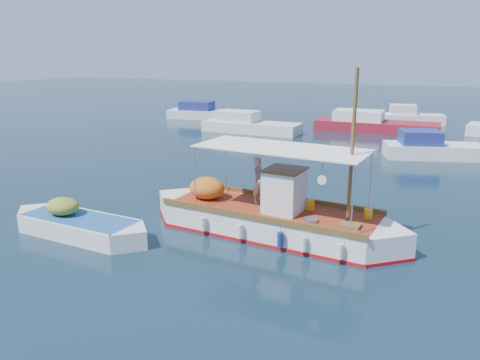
% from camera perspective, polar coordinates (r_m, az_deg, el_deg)
% --- Properties ---
extents(ground, '(160.00, 160.00, 0.00)m').
position_cam_1_polar(ground, '(16.16, 2.47, -6.48)').
color(ground, black).
rests_on(ground, ground).
extents(fishing_caique, '(9.41, 3.26, 5.77)m').
position_cam_1_polar(fishing_caique, '(16.05, 3.58, -4.72)').
color(fishing_caique, white).
rests_on(fishing_caique, ground).
extents(dinghy, '(5.69, 1.88, 1.39)m').
position_cam_1_polar(dinghy, '(16.83, -19.09, -5.39)').
color(dinghy, white).
rests_on(dinghy, ground).
extents(bg_boat_nw, '(7.65, 2.67, 1.80)m').
position_cam_1_polar(bg_boat_nw, '(36.51, 1.06, 6.63)').
color(bg_boat_nw, silver).
rests_on(bg_boat_nw, ground).
extents(bg_boat_n, '(9.34, 2.83, 1.80)m').
position_cam_1_polar(bg_boat_n, '(38.34, 15.82, 6.47)').
color(bg_boat_n, maroon).
rests_on(bg_boat_n, ground).
extents(bg_boat_ne, '(5.91, 3.65, 1.80)m').
position_cam_1_polar(bg_boat_ne, '(29.72, 22.20, 3.49)').
color(bg_boat_ne, silver).
rests_on(bg_boat_ne, ground).
extents(bg_boat_far_w, '(7.63, 3.27, 1.80)m').
position_cam_1_polar(bg_boat_far_w, '(44.19, -4.21, 8.10)').
color(bg_boat_far_w, silver).
rests_on(bg_boat_far_w, ground).
extents(bg_boat_far_n, '(5.56, 2.94, 1.80)m').
position_cam_1_polar(bg_boat_far_n, '(43.72, 19.98, 7.15)').
color(bg_boat_far_n, silver).
rests_on(bg_boat_far_n, ground).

